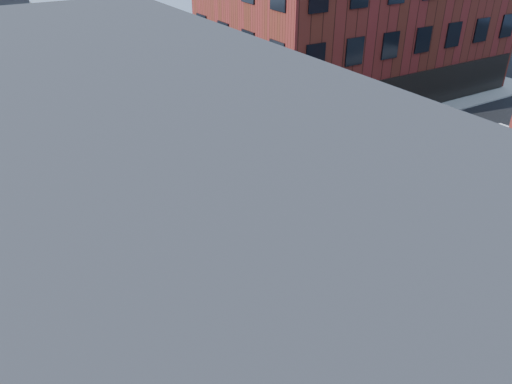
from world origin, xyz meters
The scene contains 8 objects.
ground centered at (0.00, 0.00, 0.00)m, with size 120.00×120.00×0.00m, color black.
sidewalk_ne centered at (21.00, 21.00, 0.07)m, with size 30.00×30.00×0.15m, color gray.
building_ne centered at (20.50, 16.00, 6.00)m, with size 25.00×16.00×12.00m, color #4B1D12.
tree_near centered at (7.56, 9.98, 3.16)m, with size 2.69×2.69×4.49m.
tree_far centered at (7.56, 15.98, 2.87)m, with size 2.43×2.43×4.07m.
signal_pole centered at (-6.72, -6.68, 2.86)m, with size 1.29×1.24×4.60m.
box_truck centered at (11.82, -4.67, 1.96)m, with size 8.46×3.07×3.77m.
traffic_cone centered at (-5.70, -3.37, 0.36)m, with size 0.53×0.53×0.75m.
Camera 1 is at (-11.90, -19.45, 14.95)m, focal length 35.00 mm.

